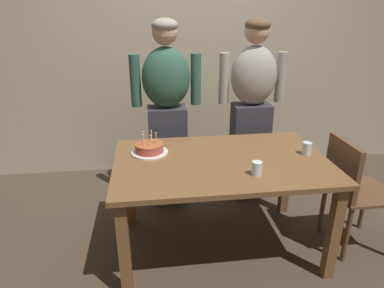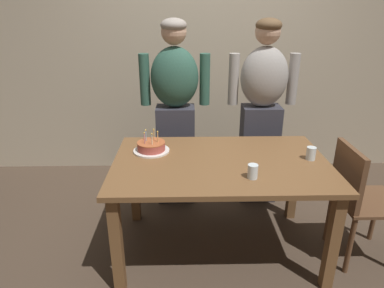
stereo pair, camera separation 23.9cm
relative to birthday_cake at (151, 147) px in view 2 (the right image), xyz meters
name	(u,v)px [view 2 (the right image)]	position (x,y,z in m)	size (l,w,h in m)	color
ground_plane	(218,247)	(0.50, -0.18, -0.77)	(10.00, 10.00, 0.00)	#47382B
back_wall	(208,52)	(0.50, 1.37, 0.53)	(5.20, 0.10, 2.60)	tan
dining_table	(220,173)	(0.50, -0.18, -0.13)	(1.50, 0.96, 0.74)	brown
birthday_cake	(151,147)	(0.00, 0.00, 0.00)	(0.27, 0.27, 0.16)	white
water_glass_near	(253,171)	(0.67, -0.44, 0.01)	(0.06, 0.06, 0.09)	silver
water_glass_far	(311,153)	(1.13, -0.17, 0.01)	(0.07, 0.07, 0.09)	silver
person_man_bearded	(175,112)	(0.17, 0.58, 0.10)	(0.61, 0.27, 1.66)	#33333D
person_woman_cardigan	(262,111)	(0.94, 0.58, 0.10)	(0.61, 0.27, 1.66)	#33333D
dining_chair	(358,195)	(1.46, -0.28, -0.26)	(0.42, 0.42, 0.87)	brown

